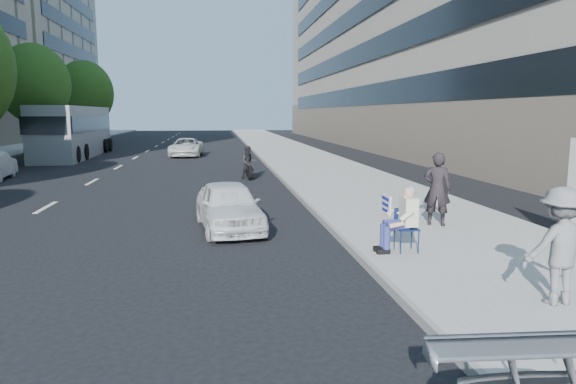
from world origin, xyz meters
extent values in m
plane|color=black|center=(0.00, 0.00, 0.00)|extent=(160.00, 160.00, 0.00)
cube|color=gray|center=(4.00, 20.00, 0.07)|extent=(5.00, 120.00, 0.15)
cube|color=#A59B8E|center=(17.00, 32.00, 10.00)|extent=(14.00, 70.00, 20.00)
cylinder|color=#382616|center=(-13.70, 30.00, 1.49)|extent=(0.30, 0.30, 2.97)
ellipsoid|color=#234D14|center=(-13.70, 30.00, 4.89)|extent=(4.80, 4.80, 5.52)
cylinder|color=#382616|center=(-13.70, 44.00, 1.31)|extent=(0.30, 0.30, 2.62)
ellipsoid|color=#234D14|center=(-13.70, 44.00, 4.79)|extent=(5.40, 5.40, 6.21)
cylinder|color=navy|center=(2.22, 0.89, 0.38)|extent=(0.02, 0.02, 0.45)
cylinder|color=navy|center=(2.58, 0.89, 0.38)|extent=(0.02, 0.02, 0.45)
cylinder|color=navy|center=(2.22, 1.25, 0.38)|extent=(0.02, 0.02, 0.45)
cylinder|color=navy|center=(2.58, 1.25, 0.38)|extent=(0.02, 0.02, 0.45)
cube|color=navy|center=(2.40, 1.07, 0.61)|extent=(0.40, 0.40, 0.03)
cube|color=navy|center=(2.40, 1.26, 0.80)|extent=(0.40, 0.02, 0.40)
cylinder|color=navy|center=(2.18, 0.97, 0.70)|extent=(0.44, 0.17, 0.17)
cylinder|color=navy|center=(1.96, 0.97, 0.47)|extent=(0.14, 0.14, 0.46)
cube|color=black|center=(1.90, 0.97, 0.20)|extent=(0.26, 0.11, 0.10)
cylinder|color=navy|center=(2.18, 1.17, 0.70)|extent=(0.44, 0.17, 0.17)
cylinder|color=navy|center=(1.96, 1.17, 0.47)|extent=(0.14, 0.14, 0.46)
cube|color=black|center=(1.90, 1.17, 0.20)|extent=(0.26, 0.11, 0.10)
cube|color=beige|center=(2.42, 1.07, 0.96)|extent=(0.26, 0.42, 0.56)
sphere|color=tan|center=(2.42, 1.07, 1.33)|extent=(0.23, 0.23, 0.23)
ellipsoid|color=gray|center=(2.44, 1.07, 1.36)|extent=(0.22, 0.24, 0.19)
ellipsoid|color=gray|center=(2.34, 1.07, 1.26)|extent=(0.10, 0.14, 0.13)
cylinder|color=beige|center=(2.30, 0.83, 0.93)|extent=(0.30, 0.10, 0.25)
cylinder|color=tan|center=(2.10, 0.83, 0.75)|extent=(0.29, 0.09, 0.14)
cylinder|color=beige|center=(2.35, 1.33, 0.98)|extent=(0.26, 0.20, 0.32)
cylinder|color=tan|center=(2.22, 1.47, 0.88)|extent=(0.30, 0.21, 0.18)
cube|color=white|center=(2.15, 1.62, 1.01)|extent=(0.03, 0.55, 0.40)
imported|color=slate|center=(3.52, -1.90, 1.00)|extent=(1.13, 0.69, 1.70)
imported|color=black|center=(4.01, 3.31, 1.04)|extent=(0.78, 0.71, 1.79)
cylinder|color=#4C4C4C|center=(6.20, 1.58, 1.25)|extent=(0.06, 0.06, 2.20)
imported|color=white|center=(-1.01, 4.19, 0.60)|extent=(1.86, 3.68, 1.20)
imported|color=white|center=(-3.27, 26.67, 0.60)|extent=(2.26, 4.46, 1.21)
cylinder|color=black|center=(0.13, 13.64, 0.32)|extent=(0.18, 0.65, 0.64)
cylinder|color=black|center=(0.13, 15.04, 0.32)|extent=(0.18, 0.65, 0.64)
cube|color=black|center=(0.13, 14.34, 0.55)|extent=(0.37, 1.22, 0.35)
imported|color=black|center=(0.13, 14.24, 0.71)|extent=(0.74, 0.60, 1.42)
cube|color=gray|center=(-10.57, 27.29, 1.65)|extent=(2.77, 12.05, 3.30)
cube|color=black|center=(-11.84, 27.29, 2.20)|extent=(0.32, 11.50, 1.00)
cube|color=black|center=(-9.30, 27.29, 2.20)|extent=(0.32, 11.50, 1.00)
cube|color=black|center=(-10.57, 21.27, 2.20)|extent=(2.40, 0.11, 1.00)
cylinder|color=black|center=(-11.82, 22.79, 0.50)|extent=(0.27, 1.01, 1.00)
cylinder|color=black|center=(-9.32, 22.79, 0.50)|extent=(0.27, 1.01, 1.00)
cylinder|color=black|center=(-11.82, 24.79, 0.50)|extent=(0.27, 1.01, 1.00)
cylinder|color=black|center=(-9.32, 24.79, 0.50)|extent=(0.27, 1.01, 1.00)
cylinder|color=black|center=(-11.82, 30.79, 0.50)|extent=(0.27, 1.01, 1.00)
cylinder|color=black|center=(-9.32, 30.79, 0.50)|extent=(0.27, 1.01, 1.00)
cylinder|color=black|center=(-11.82, 32.29, 0.50)|extent=(0.27, 1.01, 1.00)
cylinder|color=black|center=(-9.32, 32.29, 0.50)|extent=(0.27, 1.01, 1.00)
camera|label=1|loc=(-1.29, -8.37, 2.86)|focal=32.00mm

